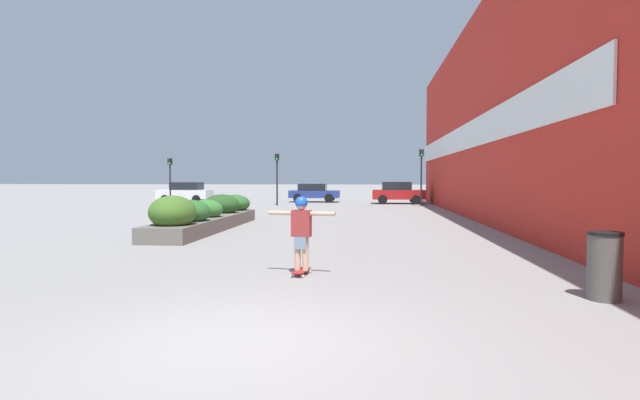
# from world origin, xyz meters

# --- Properties ---
(ground_plane) EXTENTS (300.00, 300.00, 0.00)m
(ground_plane) POSITION_xyz_m (0.00, 0.00, 0.00)
(ground_plane) COLOR gray
(building_wall_right) EXTENTS (0.67, 40.16, 9.12)m
(building_wall_right) POSITION_xyz_m (6.23, 15.33, 4.55)
(building_wall_right) COLOR red
(building_wall_right) RESTS_ON ground_plane
(planter_box) EXTENTS (1.54, 8.79, 1.34)m
(planter_box) POSITION_xyz_m (-4.41, 11.96, 0.54)
(planter_box) COLOR #605B54
(planter_box) RESTS_ON ground_plane
(skateboard) EXTENTS (0.33, 0.69, 0.09)m
(skateboard) POSITION_xyz_m (0.11, 3.93, 0.07)
(skateboard) COLOR maroon
(skateboard) RESTS_ON ground_plane
(skateboarder) EXTENTS (1.31, 0.30, 1.41)m
(skateboarder) POSITION_xyz_m (0.11, 3.93, 0.95)
(skateboarder) COLOR tan
(skateboarder) RESTS_ON skateboard
(trash_bin) EXTENTS (0.51, 0.51, 1.04)m
(trash_bin) POSITION_xyz_m (4.94, 2.43, 0.52)
(trash_bin) COLOR #514C47
(trash_bin) RESTS_ON ground_plane
(car_leftmost) EXTENTS (4.44, 1.91, 1.48)m
(car_leftmost) POSITION_xyz_m (13.45, 33.66, 0.78)
(car_leftmost) COLOR silver
(car_leftmost) RESTS_ON ground_plane
(car_center_left) EXTENTS (3.89, 2.02, 1.44)m
(car_center_left) POSITION_xyz_m (-2.91, 33.33, 0.77)
(car_center_left) COLOR navy
(car_center_left) RESTS_ON ground_plane
(car_center_right) EXTENTS (3.91, 1.99, 1.56)m
(car_center_right) POSITION_xyz_m (-12.56, 31.33, 0.81)
(car_center_right) COLOR silver
(car_center_right) RESTS_ON ground_plane
(car_rightmost) EXTENTS (3.80, 2.03, 1.60)m
(car_rightmost) POSITION_xyz_m (3.49, 31.43, 0.83)
(car_rightmost) COLOR maroon
(car_rightmost) RESTS_ON ground_plane
(traffic_light_left) EXTENTS (0.28, 0.30, 3.56)m
(traffic_light_left) POSITION_xyz_m (-4.92, 28.33, 2.42)
(traffic_light_left) COLOR black
(traffic_light_left) RESTS_ON ground_plane
(traffic_light_right) EXTENTS (0.28, 0.30, 3.78)m
(traffic_light_right) POSITION_xyz_m (4.82, 28.12, 2.55)
(traffic_light_right) COLOR black
(traffic_light_right) RESTS_ON ground_plane
(traffic_light_far_left) EXTENTS (0.28, 0.30, 3.28)m
(traffic_light_far_left) POSITION_xyz_m (-12.65, 28.62, 2.25)
(traffic_light_far_left) COLOR black
(traffic_light_far_left) RESTS_ON ground_plane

